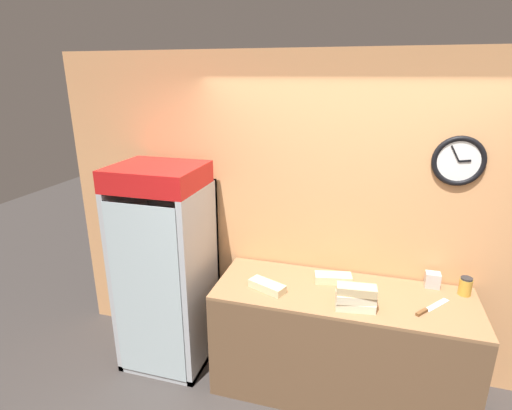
# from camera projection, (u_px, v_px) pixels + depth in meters

# --- Properties ---
(wall_back) EXTENTS (5.20, 0.09, 2.70)m
(wall_back) POSITION_uv_depth(u_px,v_px,m) (351.00, 221.00, 3.30)
(wall_back) COLOR tan
(wall_back) RESTS_ON ground_plane
(prep_counter) EXTENTS (1.98, 0.71, 0.91)m
(prep_counter) POSITION_uv_depth(u_px,v_px,m) (339.00, 342.00, 3.21)
(prep_counter) COLOR brown
(prep_counter) RESTS_ON ground_plane
(beverage_cooler) EXTENTS (0.72, 0.70, 1.82)m
(beverage_cooler) POSITION_uv_depth(u_px,v_px,m) (168.00, 256.00, 3.49)
(beverage_cooler) COLOR #B2B7BC
(beverage_cooler) RESTS_ON ground_plane
(sandwich_stack_bottom) EXTENTS (0.29, 0.15, 0.06)m
(sandwich_stack_bottom) POSITION_uv_depth(u_px,v_px,m) (355.00, 305.00, 2.85)
(sandwich_stack_bottom) COLOR beige
(sandwich_stack_bottom) RESTS_ON prep_counter
(sandwich_stack_middle) EXTENTS (0.29, 0.16, 0.06)m
(sandwich_stack_middle) POSITION_uv_depth(u_px,v_px,m) (356.00, 298.00, 2.83)
(sandwich_stack_middle) COLOR beige
(sandwich_stack_middle) RESTS_ON sandwich_stack_bottom
(sandwich_stack_top) EXTENTS (0.29, 0.14, 0.06)m
(sandwich_stack_top) POSITION_uv_depth(u_px,v_px,m) (357.00, 290.00, 2.81)
(sandwich_stack_top) COLOR tan
(sandwich_stack_top) RESTS_ON sandwich_stack_middle
(sandwich_flat_left) EXTENTS (0.31, 0.18, 0.06)m
(sandwich_flat_left) POSITION_uv_depth(u_px,v_px,m) (333.00, 278.00, 3.22)
(sandwich_flat_left) COLOR beige
(sandwich_flat_left) RESTS_ON prep_counter
(sandwich_flat_right) EXTENTS (0.31, 0.22, 0.06)m
(sandwich_flat_right) POSITION_uv_depth(u_px,v_px,m) (267.00, 286.00, 3.10)
(sandwich_flat_right) COLOR beige
(sandwich_flat_right) RESTS_ON prep_counter
(chefs_knife) EXTENTS (0.26, 0.31, 0.02)m
(chefs_knife) POSITION_uv_depth(u_px,v_px,m) (428.00, 309.00, 2.84)
(chefs_knife) COLOR silver
(chefs_knife) RESTS_ON prep_counter
(condiment_jar) EXTENTS (0.09, 0.09, 0.14)m
(condiment_jar) POSITION_uv_depth(u_px,v_px,m) (465.00, 286.00, 3.02)
(condiment_jar) COLOR gold
(condiment_jar) RESTS_ON prep_counter
(napkin_dispenser) EXTENTS (0.11, 0.09, 0.12)m
(napkin_dispenser) POSITION_uv_depth(u_px,v_px,m) (432.00, 280.00, 3.14)
(napkin_dispenser) COLOR #B7B2AD
(napkin_dispenser) RESTS_ON prep_counter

